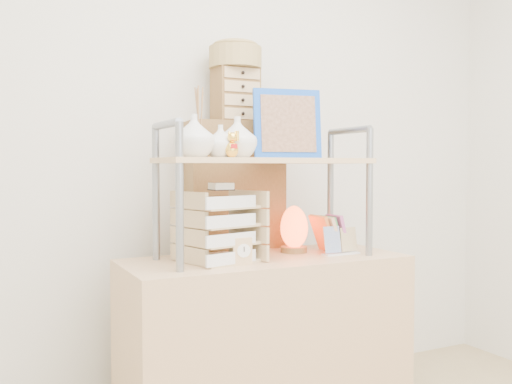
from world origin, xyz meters
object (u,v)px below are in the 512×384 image
desk (265,345)px  salt_lamp (294,229)px  letter_tray (221,230)px  cabinet (234,262)px

desk → salt_lamp: 0.52m
letter_tray → salt_lamp: 0.41m
desk → salt_lamp: bearing=22.2°
cabinet → letter_tray: size_ratio=4.20×
cabinet → salt_lamp: (0.16, -0.30, 0.18)m
desk → cabinet: (0.02, 0.37, 0.30)m
desk → letter_tray: (-0.21, -0.02, 0.50)m
salt_lamp → letter_tray: bearing=-166.9°
desk → cabinet: cabinet is taller
desk → letter_tray: size_ratio=3.73×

